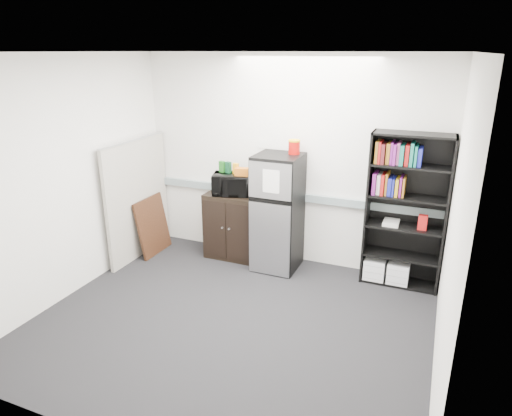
{
  "coord_description": "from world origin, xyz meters",
  "views": [
    {
      "loc": [
        1.83,
        -3.74,
        2.71
      ],
      "look_at": [
        -0.09,
        0.9,
        0.97
      ],
      "focal_mm": 32.0,
      "sensor_mm": 36.0,
      "label": 1
    }
  ],
  "objects_px": {
    "cubicle_partition": "(138,198)",
    "cabinet": "(233,225)",
    "bookshelf": "(404,208)",
    "refrigerator": "(277,213)",
    "microwave": "(232,184)"
  },
  "relations": [
    {
      "from": "bookshelf",
      "to": "refrigerator",
      "type": "relative_size",
      "value": 1.23
    },
    {
      "from": "bookshelf",
      "to": "cubicle_partition",
      "type": "bearing_deg",
      "value": -171.87
    },
    {
      "from": "microwave",
      "to": "refrigerator",
      "type": "relative_size",
      "value": 0.33
    },
    {
      "from": "cabinet",
      "to": "microwave",
      "type": "bearing_deg",
      "value": -90.0
    },
    {
      "from": "cubicle_partition",
      "to": "cabinet",
      "type": "height_order",
      "value": "cubicle_partition"
    },
    {
      "from": "bookshelf",
      "to": "cabinet",
      "type": "bearing_deg",
      "value": -178.28
    },
    {
      "from": "bookshelf",
      "to": "cubicle_partition",
      "type": "xyz_separation_m",
      "value": [
        -3.41,
        -0.49,
        -0.16
      ]
    },
    {
      "from": "bookshelf",
      "to": "cabinet",
      "type": "relative_size",
      "value": 2.05
    },
    {
      "from": "bookshelf",
      "to": "refrigerator",
      "type": "bearing_deg",
      "value": -174.52
    },
    {
      "from": "cabinet",
      "to": "refrigerator",
      "type": "xyz_separation_m",
      "value": [
        0.66,
        -0.08,
        0.3
      ]
    },
    {
      "from": "bookshelf",
      "to": "cabinet",
      "type": "xyz_separation_m",
      "value": [
        -2.18,
        -0.07,
        -0.52
      ]
    },
    {
      "from": "cabinet",
      "to": "microwave",
      "type": "relative_size",
      "value": 1.8
    },
    {
      "from": "bookshelf",
      "to": "cabinet",
      "type": "height_order",
      "value": "bookshelf"
    },
    {
      "from": "cubicle_partition",
      "to": "cabinet",
      "type": "distance_m",
      "value": 1.35
    },
    {
      "from": "cabinet",
      "to": "refrigerator",
      "type": "relative_size",
      "value": 0.6
    }
  ]
}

